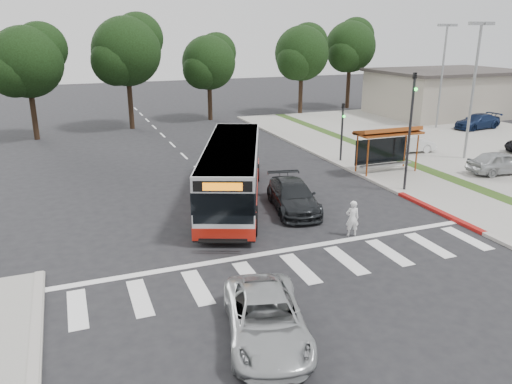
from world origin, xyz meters
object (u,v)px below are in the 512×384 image
pedestrian (352,218)px  dark_sedan (293,196)px  silver_suv_south (266,319)px  transit_bus (232,174)px

pedestrian → dark_sedan: (-0.99, 3.93, -0.09)m
pedestrian → dark_sedan: pedestrian is taller
pedestrian → silver_suv_south: bearing=55.6°
transit_bus → pedestrian: 7.12m
dark_sedan → pedestrian: bearing=-64.3°
dark_sedan → silver_suv_south: (-5.41, -9.71, -0.05)m
transit_bus → dark_sedan: 3.43m
silver_suv_south → transit_bus: bearing=90.2°
dark_sedan → silver_suv_south: 11.11m
pedestrian → silver_suv_south: size_ratio=0.33×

